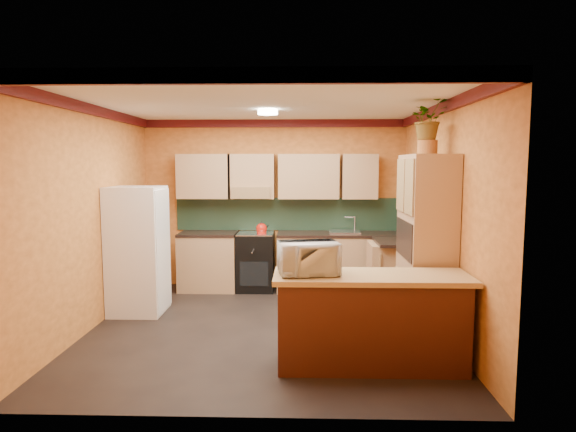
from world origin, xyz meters
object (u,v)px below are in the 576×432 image
Objects in this scene: base_cabinets_back at (295,263)px; breakfast_bar at (371,323)px; pantry at (425,248)px; stove at (256,261)px; fridge at (138,250)px; microwave at (308,258)px.

breakfast_bar is (0.78, -2.90, 0.00)m from base_cabinets_back.
base_cabinets_back is 2.63m from pantry.
fridge is at bearing -140.25° from stove.
fridge is 0.81× the size of pantry.
pantry reaches higher than stove.
pantry is at bearing -44.02° from stove.
base_cabinets_back is at bearing 30.24° from fridge.
base_cabinets_back is 2.03× the size of breakfast_bar.
base_cabinets_back is 6.46× the size of microwave.
pantry reaches higher than breakfast_bar.
pantry is 3.71× the size of microwave.
pantry is at bearing -13.21° from fridge.
pantry is at bearing -53.80° from base_cabinets_back.
base_cabinets_back is 0.63m from stove.
stove is at bearing 135.98° from pantry.
fridge is (-2.09, -1.22, 0.41)m from base_cabinets_back.
fridge is at bearing -149.76° from base_cabinets_back.
fridge is at bearing 149.59° from breakfast_bar.
stove is (-0.62, -0.00, 0.02)m from base_cabinets_back.
pantry reaches higher than microwave.
microwave is (0.79, -2.90, 0.63)m from stove.
stove is at bearing 115.86° from breakfast_bar.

